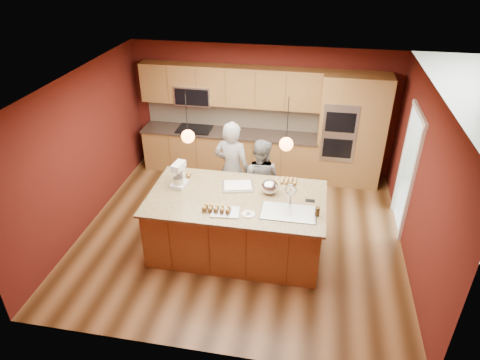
% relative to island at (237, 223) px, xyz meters
% --- Properties ---
extents(floor, '(5.50, 5.50, 0.00)m').
position_rel_island_xyz_m(floor, '(-0.03, 0.42, -0.52)').
color(floor, '#412611').
rests_on(floor, ground).
extents(ceiling, '(5.50, 5.50, 0.00)m').
position_rel_island_xyz_m(ceiling, '(-0.03, 0.42, 2.18)').
color(ceiling, silver).
rests_on(ceiling, ground).
extents(wall_back, '(5.50, 0.00, 5.50)m').
position_rel_island_xyz_m(wall_back, '(-0.03, 2.92, 0.83)').
color(wall_back, '#4E1510').
rests_on(wall_back, ground).
extents(wall_front, '(5.50, 0.00, 5.50)m').
position_rel_island_xyz_m(wall_front, '(-0.03, -2.08, 0.83)').
color(wall_front, '#4E1510').
rests_on(wall_front, ground).
extents(wall_left, '(0.00, 5.00, 5.00)m').
position_rel_island_xyz_m(wall_left, '(-2.78, 0.42, 0.83)').
color(wall_left, '#4E1510').
rests_on(wall_left, ground).
extents(wall_right, '(0.00, 5.00, 5.00)m').
position_rel_island_xyz_m(wall_right, '(2.72, 0.42, 0.83)').
color(wall_right, '#4E1510').
rests_on(wall_right, ground).
extents(cabinet_run, '(3.74, 0.64, 2.30)m').
position_rel_island_xyz_m(cabinet_run, '(-0.71, 2.67, 0.46)').
color(cabinet_run, brown).
rests_on(cabinet_run, floor).
extents(oven_column, '(1.30, 0.62, 2.30)m').
position_rel_island_xyz_m(oven_column, '(1.82, 2.62, 0.63)').
color(oven_column, brown).
rests_on(oven_column, floor).
extents(doorway_trim, '(0.08, 1.11, 2.20)m').
position_rel_island_xyz_m(doorway_trim, '(2.70, 1.22, 0.53)').
color(doorway_trim, white).
rests_on(doorway_trim, wall_right).
extents(pendant_left, '(0.20, 0.20, 0.80)m').
position_rel_island_xyz_m(pendant_left, '(-0.74, 0.00, 1.48)').
color(pendant_left, black).
rests_on(pendant_left, ceiling).
extents(pendant_right, '(0.20, 0.20, 0.80)m').
position_rel_island_xyz_m(pendant_right, '(0.71, 0.00, 1.48)').
color(pendant_right, black).
rests_on(pendant_right, ceiling).
extents(island, '(2.77, 1.55, 1.40)m').
position_rel_island_xyz_m(island, '(0.00, 0.00, 0.00)').
color(island, brown).
rests_on(island, floor).
extents(person_left, '(0.75, 0.57, 1.84)m').
position_rel_island_xyz_m(person_left, '(-0.29, 1.03, 0.40)').
color(person_left, black).
rests_on(person_left, floor).
extents(person_right, '(0.85, 0.72, 1.55)m').
position_rel_island_xyz_m(person_right, '(0.21, 1.03, 0.25)').
color(person_right, slate).
rests_on(person_right, floor).
extents(stand_mixer, '(0.26, 0.33, 0.41)m').
position_rel_island_xyz_m(stand_mixer, '(-0.99, 0.18, 0.68)').
color(stand_mixer, silver).
rests_on(stand_mixer, island).
extents(sheet_cake, '(0.57, 0.47, 0.05)m').
position_rel_island_xyz_m(sheet_cake, '(-0.05, 0.30, 0.52)').
color(sheet_cake, silver).
rests_on(sheet_cake, island).
extents(cooling_rack, '(0.44, 0.33, 0.02)m').
position_rel_island_xyz_m(cooling_rack, '(-0.10, -0.44, 0.51)').
color(cooling_rack, silver).
rests_on(cooling_rack, island).
extents(mixing_bowl, '(0.27, 0.27, 0.23)m').
position_rel_island_xyz_m(mixing_bowl, '(0.47, 0.22, 0.61)').
color(mixing_bowl, silver).
rests_on(mixing_bowl, island).
extents(plate, '(0.20, 0.20, 0.01)m').
position_rel_island_xyz_m(plate, '(0.24, -0.43, 0.51)').
color(plate, white).
rests_on(plate, island).
extents(tumbler, '(0.07, 0.07, 0.14)m').
position_rel_island_xyz_m(tumbler, '(1.23, -0.27, 0.57)').
color(tumbler, '#3A2B12').
rests_on(tumbler, island).
extents(phone, '(0.14, 0.08, 0.01)m').
position_rel_island_xyz_m(phone, '(1.12, 0.10, 0.51)').
color(phone, black).
rests_on(phone, island).
extents(cupcakes_left, '(0.21, 0.14, 0.06)m').
position_rel_island_xyz_m(cupcakes_left, '(-0.99, 0.49, 0.53)').
color(cupcakes_left, gold).
rests_on(cupcakes_left, island).
extents(cupcakes_rack, '(0.44, 0.17, 0.08)m').
position_rel_island_xyz_m(cupcakes_rack, '(-0.24, -0.43, 0.56)').
color(cupcakes_rack, gold).
rests_on(cupcakes_rack, island).
extents(cupcakes_right, '(0.28, 0.21, 0.06)m').
position_rel_island_xyz_m(cupcakes_right, '(0.75, 0.60, 0.53)').
color(cupcakes_right, gold).
rests_on(cupcakes_right, island).
extents(dryer, '(0.61, 0.63, 0.94)m').
position_rel_island_xyz_m(dryer, '(4.16, 1.90, -0.05)').
color(dryer, silver).
rests_on(dryer, floor).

